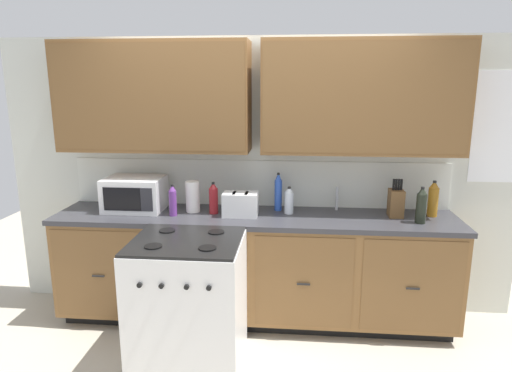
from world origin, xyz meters
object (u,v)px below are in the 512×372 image
object	(u,v)px
bottle_clear	(289,200)
bottle_violet	(173,200)
bottle_blue	(278,192)
paper_towel_roll	(193,197)
microwave	(135,194)
bottle_dark	(421,205)
bottle_red	(214,198)
stove_range	(189,302)
knife_block	(396,203)
toaster	(240,204)
bottle_amber	(433,199)

from	to	relation	value
bottle_clear	bottle_violet	bearing A→B (deg)	-170.98
bottle_blue	paper_towel_roll	bearing A→B (deg)	-171.33
bottle_blue	microwave	bearing A→B (deg)	-175.20
bottle_violet	bottle_clear	bearing A→B (deg)	9.02
bottle_dark	bottle_clear	bearing A→B (deg)	170.52
bottle_dark	paper_towel_roll	bearing A→B (deg)	175.35
bottle_violet	bottle_red	world-z (taller)	bottle_red
bottle_blue	stove_range	bearing A→B (deg)	-127.11
bottle_violet	bottle_blue	size ratio (longest dim) A/B	0.80
bottle_blue	knife_block	bearing A→B (deg)	-5.66
toaster	bottle_dark	distance (m)	1.40
knife_block	bottle_violet	world-z (taller)	knife_block
stove_range	microwave	size ratio (longest dim) A/B	1.98
microwave	bottle_blue	world-z (taller)	bottle_blue
bottle_dark	stove_range	bearing A→B (deg)	-162.56
bottle_violet	stove_range	bearing A→B (deg)	-66.23
stove_range	bottle_amber	size ratio (longest dim) A/B	3.24
microwave	toaster	world-z (taller)	microwave
stove_range	toaster	distance (m)	0.88
bottle_violet	bottle_clear	xyz separation A→B (m)	(0.93, 0.15, -0.02)
bottle_blue	bottle_clear	xyz separation A→B (m)	(0.09, -0.09, -0.05)
microwave	bottle_clear	world-z (taller)	microwave
bottle_amber	stove_range	bearing A→B (deg)	-158.43
knife_block	paper_towel_roll	xyz separation A→B (m)	(-1.66, -0.01, 0.01)
bottle_blue	bottle_clear	distance (m)	0.13
bottle_clear	knife_block	bearing A→B (deg)	-0.53
knife_block	bottle_blue	bearing A→B (deg)	174.34
knife_block	bottle_blue	distance (m)	0.95
bottle_blue	bottle_violet	bearing A→B (deg)	-164.43
bottle_clear	bottle_red	xyz separation A→B (m)	(-0.62, -0.05, 0.02)
bottle_clear	bottle_red	world-z (taller)	bottle_red
bottle_blue	bottle_amber	size ratio (longest dim) A/B	1.10
microwave	stove_range	bearing A→B (deg)	-48.52
bottle_blue	bottle_red	distance (m)	0.54
stove_range	bottle_clear	distance (m)	1.14
knife_block	bottle_dark	bearing A→B (deg)	-46.24
toaster	knife_block	bearing A→B (deg)	4.23
bottle_dark	bottle_blue	bearing A→B (deg)	166.99
bottle_clear	bottle_amber	xyz separation A→B (m)	(1.15, 0.03, 0.03)
bottle_clear	bottle_amber	bearing A→B (deg)	1.29
bottle_clear	bottle_amber	distance (m)	1.15
bottle_red	knife_block	bearing A→B (deg)	1.78
knife_block	bottle_red	bearing A→B (deg)	-178.22
bottle_violet	bottle_amber	bearing A→B (deg)	4.77
knife_block	toaster	bearing A→B (deg)	-175.77
microwave	bottle_blue	bearing A→B (deg)	4.80
paper_towel_roll	bottle_blue	world-z (taller)	bottle_blue
microwave	bottle_red	size ratio (longest dim) A/B	1.83
bottle_violet	bottle_blue	bearing A→B (deg)	15.57
paper_towel_roll	bottle_blue	xyz separation A→B (m)	(0.71, 0.11, 0.03)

